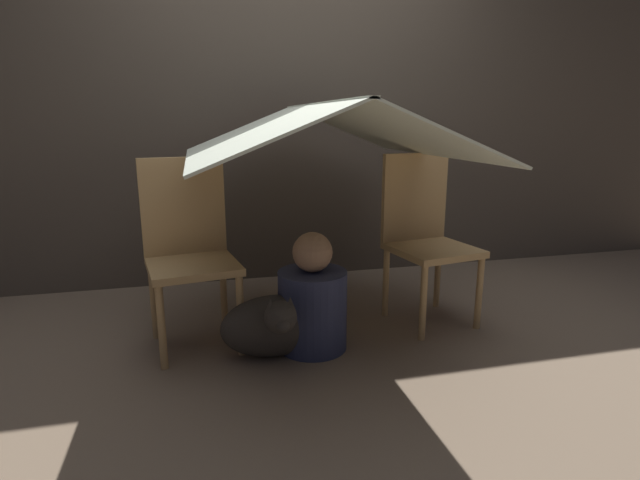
# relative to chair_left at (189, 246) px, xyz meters

# --- Properties ---
(ground_plane) EXTENTS (8.80, 8.80, 0.00)m
(ground_plane) POSITION_rel_chair_left_xyz_m (0.66, -0.30, -0.51)
(ground_plane) COLOR #7A6651
(wall_back) EXTENTS (7.00, 0.05, 2.50)m
(wall_back) POSITION_rel_chair_left_xyz_m (0.66, 0.99, 0.74)
(wall_back) COLOR #4C4238
(wall_back) RESTS_ON ground_plane
(chair_left) EXTENTS (0.49, 0.49, 0.95)m
(chair_left) POSITION_rel_chair_left_xyz_m (0.00, 0.00, 0.00)
(chair_left) COLOR tan
(chair_left) RESTS_ON ground_plane
(chair_right) EXTENTS (0.49, 0.49, 0.95)m
(chair_right) POSITION_rel_chair_left_xyz_m (1.30, -0.00, 0.00)
(chair_right) COLOR tan
(chair_right) RESTS_ON ground_plane
(sheet_canopy) EXTENTS (1.30, 1.55, 0.27)m
(sheet_canopy) POSITION_rel_chair_left_xyz_m (0.66, -0.08, 0.57)
(sheet_canopy) COLOR silver
(person_front) EXTENTS (0.34, 0.34, 0.60)m
(person_front) POSITION_rel_chair_left_xyz_m (0.58, -0.24, -0.27)
(person_front) COLOR #2D3351
(person_front) RESTS_ON ground_plane
(dog) EXTENTS (0.52, 0.40, 0.37)m
(dog) POSITION_rel_chair_left_xyz_m (0.38, -0.31, -0.34)
(dog) COLOR #332D28
(dog) RESTS_ON ground_plane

